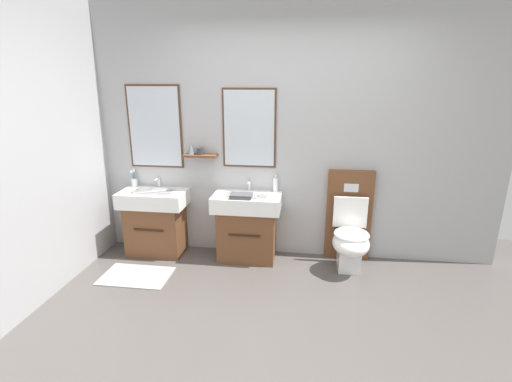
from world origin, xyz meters
TOP-DOWN VIEW (x-y plane):
  - ground_plane at (0.00, 0.00)m, footprint 5.62×4.62m
  - wall_back at (-0.02, 1.65)m, footprint 4.42×0.27m
  - bath_mat at (-1.48, 0.83)m, footprint 0.68×0.44m
  - vanity_sink_left at (-1.48, 1.41)m, footprint 0.72×0.45m
  - tap_on_left_sink at (-1.48, 1.56)m, footprint 0.03×0.13m
  - vanity_sink_right at (-0.43, 1.41)m, footprint 0.72×0.45m
  - tap_on_right_sink at (-0.43, 1.56)m, footprint 0.03×0.13m
  - toilet at (0.66, 1.39)m, footprint 0.48×0.63m
  - toothbrush_cup at (-1.76, 1.55)m, footprint 0.07×0.08m
  - soap_dispenser at (-0.14, 1.56)m, footprint 0.06×0.06m
  - folded_hand_towel at (-0.47, 1.28)m, footprint 0.22×0.16m

SIDE VIEW (x-z plane):
  - ground_plane at x=0.00m, z-range -0.10..0.00m
  - bath_mat at x=-1.48m, z-range 0.00..0.01m
  - toilet at x=0.66m, z-range -0.12..0.88m
  - vanity_sink_left at x=-1.48m, z-range 0.02..0.76m
  - vanity_sink_right at x=-0.43m, z-range 0.02..0.76m
  - folded_hand_towel at x=-0.47m, z-range 0.74..0.78m
  - toothbrush_cup at x=-1.76m, z-range 0.69..0.90m
  - tap_on_left_sink at x=-1.48m, z-range 0.75..0.86m
  - tap_on_right_sink at x=-0.43m, z-range 0.75..0.86m
  - soap_dispenser at x=-0.14m, z-range 0.72..0.91m
  - wall_back at x=-0.02m, z-range 0.00..2.76m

